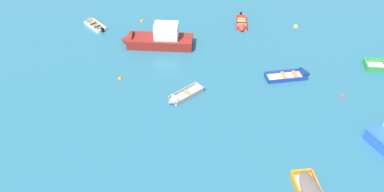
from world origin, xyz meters
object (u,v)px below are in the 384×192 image
Objects in this scene: mooring_buoy_far_field at (142,21)px; mooring_buoy_near_foreground at (120,79)px; rowboat_grey_far_left at (179,98)px; mooring_buoy_between_boats_right at (342,96)px; rowboat_deep_blue_near_camera at (298,75)px; motor_launch_maroon_far_right at (155,39)px; rowboat_white_midfield_right at (92,23)px; rowboat_red_distant_center at (242,26)px; mooring_buoy_midfield at (296,27)px.

mooring_buoy_far_field is 10.05m from mooring_buoy_near_foreground.
rowboat_grey_far_left reaches higher than mooring_buoy_near_foreground.
rowboat_grey_far_left is 12.95m from mooring_buoy_between_boats_right.
rowboat_deep_blue_near_camera is 17.02m from mooring_buoy_far_field.
mooring_buoy_far_field is 1.01× the size of mooring_buoy_near_foreground.
motor_launch_maroon_far_right is 8.50m from rowboat_grey_far_left.
rowboat_deep_blue_near_camera is 1.44× the size of rowboat_white_midfield_right.
rowboat_red_distant_center is 9.26m from rowboat_deep_blue_near_camera.
mooring_buoy_midfield is at bearing 35.82° from mooring_buoy_near_foreground.
rowboat_white_midfield_right reaches higher than mooring_buoy_near_foreground.
motor_launch_maroon_far_right reaches higher than mooring_buoy_between_boats_right.
rowboat_grey_far_left is 5.73m from mooring_buoy_near_foreground.
motor_launch_maroon_far_right reaches higher than mooring_buoy_far_field.
motor_launch_maroon_far_right is 13.28m from rowboat_deep_blue_near_camera.
rowboat_deep_blue_near_camera is (5.05, -7.76, -0.00)m from rowboat_red_distant_center.
rowboat_deep_blue_near_camera is at bearing -27.15° from mooring_buoy_far_field.
mooring_buoy_near_foreground is (-9.73, -10.03, -0.17)m from rowboat_red_distant_center.
rowboat_white_midfield_right is 5.06m from mooring_buoy_far_field.
mooring_buoy_midfield reaches higher than mooring_buoy_far_field.
rowboat_deep_blue_near_camera reaches higher than rowboat_grey_far_left.
rowboat_white_midfield_right is 6.22× the size of mooring_buoy_midfield.
mooring_buoy_midfield is at bearing 3.21° from mooring_buoy_far_field.
rowboat_red_distant_center is at bearing 123.04° from rowboat_deep_blue_near_camera.
motor_launch_maroon_far_right is 5.05m from mooring_buoy_far_field.
rowboat_red_distant_center is at bearing 70.02° from rowboat_grey_far_left.
mooring_buoy_midfield is 18.63m from mooring_buoy_near_foreground.
rowboat_red_distant_center is 1.18× the size of rowboat_white_midfield_right.
motor_launch_maroon_far_right is at bearing -24.16° from rowboat_white_midfield_right.
mooring_buoy_far_field reaches higher than mooring_buoy_near_foreground.
mooring_buoy_between_boats_right is at bearing -28.72° from mooring_buoy_far_field.
rowboat_grey_far_left is at bearing -65.17° from mooring_buoy_far_field.
mooring_buoy_midfield is (9.82, 13.09, -0.18)m from rowboat_grey_far_left.
mooring_buoy_far_field is (-15.14, 7.77, -0.16)m from rowboat_deep_blue_near_camera.
mooring_buoy_between_boats_right is at bearing -19.34° from motor_launch_maroon_far_right.
rowboat_grey_far_left is at bearing -46.21° from rowboat_white_midfield_right.
rowboat_white_midfield_right is 20.49m from mooring_buoy_midfield.
rowboat_red_distant_center is at bearing 45.87° from mooring_buoy_near_foreground.
motor_launch_maroon_far_right is at bearing 70.99° from mooring_buoy_near_foreground.
rowboat_red_distant_center reaches higher than mooring_buoy_between_boats_right.
rowboat_white_midfield_right reaches higher than mooring_buoy_between_boats_right.
rowboat_deep_blue_near_camera is at bearing 8.74° from mooring_buoy_near_foreground.
rowboat_white_midfield_right is at bearing -174.20° from mooring_buoy_midfield.
rowboat_red_distant_center is 1.06× the size of rowboat_grey_far_left.
motor_launch_maroon_far_right is at bearing 160.66° from mooring_buoy_between_boats_right.
rowboat_white_midfield_right is at bearing 155.84° from motor_launch_maroon_far_right.
mooring_buoy_midfield is 1.39× the size of mooring_buoy_between_boats_right.
mooring_buoy_far_field is (-5.66, 12.22, -0.18)m from rowboat_grey_far_left.
rowboat_grey_far_left reaches higher than rowboat_white_midfield_right.
mooring_buoy_midfield is at bearing 105.10° from mooring_buoy_between_boats_right.
mooring_buoy_midfield is (13.18, 5.30, -0.73)m from motor_launch_maroon_far_right.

